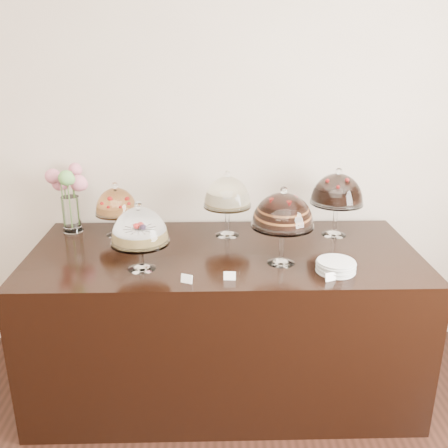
{
  "coord_description": "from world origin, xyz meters",
  "views": [
    {
      "loc": [
        0.23,
        -0.18,
        2.0
      ],
      "look_at": [
        0.3,
        2.4,
        1.08
      ],
      "focal_mm": 40.0,
      "sensor_mm": 36.0,
      "label": 1
    }
  ],
  "objects_px": {
    "cake_stand_dark_choco": "(337,191)",
    "plate_stack": "(336,266)",
    "display_counter": "(224,320)",
    "cake_stand_sugar_sponge": "(140,229)",
    "cake_stand_fruit_tart": "(116,204)",
    "flower_vase": "(68,193)",
    "cake_stand_cheesecake": "(227,194)",
    "cake_stand_choco_layer": "(283,212)"
  },
  "relations": [
    {
      "from": "cake_stand_sugar_sponge",
      "to": "cake_stand_fruit_tart",
      "type": "xyz_separation_m",
      "value": [
        -0.21,
        0.51,
        -0.02
      ]
    },
    {
      "from": "display_counter",
      "to": "cake_stand_fruit_tart",
      "type": "xyz_separation_m",
      "value": [
        -0.65,
        0.28,
        0.65
      ]
    },
    {
      "from": "cake_stand_fruit_tart",
      "to": "flower_vase",
      "type": "distance_m",
      "value": 0.31
    },
    {
      "from": "cake_stand_sugar_sponge",
      "to": "cake_stand_choco_layer",
      "type": "bearing_deg",
      "value": 4.2
    },
    {
      "from": "display_counter",
      "to": "cake_stand_cheesecake",
      "type": "height_order",
      "value": "cake_stand_cheesecake"
    },
    {
      "from": "display_counter",
      "to": "flower_vase",
      "type": "bearing_deg",
      "value": 159.76
    },
    {
      "from": "flower_vase",
      "to": "plate_stack",
      "type": "distance_m",
      "value": 1.67
    },
    {
      "from": "display_counter",
      "to": "cake_stand_fruit_tart",
      "type": "distance_m",
      "value": 0.96
    },
    {
      "from": "display_counter",
      "to": "plate_stack",
      "type": "bearing_deg",
      "value": -27.63
    },
    {
      "from": "cake_stand_choco_layer",
      "to": "flower_vase",
      "type": "distance_m",
      "value": 1.36
    },
    {
      "from": "cake_stand_cheesecake",
      "to": "plate_stack",
      "type": "height_order",
      "value": "cake_stand_cheesecake"
    },
    {
      "from": "display_counter",
      "to": "cake_stand_fruit_tart",
      "type": "height_order",
      "value": "cake_stand_fruit_tart"
    },
    {
      "from": "cake_stand_cheesecake",
      "to": "cake_stand_dark_choco",
      "type": "bearing_deg",
      "value": -0.95
    },
    {
      "from": "cake_stand_cheesecake",
      "to": "cake_stand_dark_choco",
      "type": "height_order",
      "value": "cake_stand_dark_choco"
    },
    {
      "from": "cake_stand_choco_layer",
      "to": "cake_stand_cheesecake",
      "type": "distance_m",
      "value": 0.51
    },
    {
      "from": "cake_stand_sugar_sponge",
      "to": "flower_vase",
      "type": "height_order",
      "value": "flower_vase"
    },
    {
      "from": "flower_vase",
      "to": "display_counter",
      "type": "bearing_deg",
      "value": -20.24
    },
    {
      "from": "cake_stand_fruit_tart",
      "to": "cake_stand_cheesecake",
      "type": "bearing_deg",
      "value": -2.21
    },
    {
      "from": "cake_stand_fruit_tart",
      "to": "flower_vase",
      "type": "height_order",
      "value": "flower_vase"
    },
    {
      "from": "flower_vase",
      "to": "plate_stack",
      "type": "relative_size",
      "value": 2.11
    },
    {
      "from": "display_counter",
      "to": "cake_stand_sugar_sponge",
      "type": "xyz_separation_m",
      "value": [
        -0.44,
        -0.23,
        0.67
      ]
    },
    {
      "from": "display_counter",
      "to": "cake_stand_choco_layer",
      "type": "bearing_deg",
      "value": -30.11
    },
    {
      "from": "cake_stand_sugar_sponge",
      "to": "cake_stand_fruit_tart",
      "type": "relative_size",
      "value": 1.11
    },
    {
      "from": "cake_stand_fruit_tart",
      "to": "plate_stack",
      "type": "xyz_separation_m",
      "value": [
        1.22,
        -0.58,
        -0.17
      ]
    },
    {
      "from": "cake_stand_sugar_sponge",
      "to": "cake_stand_cheesecake",
      "type": "bearing_deg",
      "value": 46.16
    },
    {
      "from": "display_counter",
      "to": "plate_stack",
      "type": "height_order",
      "value": "plate_stack"
    },
    {
      "from": "cake_stand_cheesecake",
      "to": "flower_vase",
      "type": "height_order",
      "value": "flower_vase"
    },
    {
      "from": "cake_stand_fruit_tart",
      "to": "plate_stack",
      "type": "bearing_deg",
      "value": -25.36
    },
    {
      "from": "cake_stand_dark_choco",
      "to": "flower_vase",
      "type": "xyz_separation_m",
      "value": [
        -1.64,
        0.11,
        -0.03
      ]
    },
    {
      "from": "display_counter",
      "to": "cake_stand_cheesecake",
      "type": "distance_m",
      "value": 0.75
    },
    {
      "from": "cake_stand_choco_layer",
      "to": "plate_stack",
      "type": "relative_size",
      "value": 2.14
    },
    {
      "from": "cake_stand_fruit_tart",
      "to": "display_counter",
      "type": "bearing_deg",
      "value": -23.29
    },
    {
      "from": "plate_stack",
      "to": "cake_stand_fruit_tart",
      "type": "bearing_deg",
      "value": 154.64
    },
    {
      "from": "cake_stand_dark_choco",
      "to": "plate_stack",
      "type": "height_order",
      "value": "cake_stand_dark_choco"
    },
    {
      "from": "cake_stand_cheesecake",
      "to": "cake_stand_fruit_tart",
      "type": "bearing_deg",
      "value": 177.79
    },
    {
      "from": "cake_stand_choco_layer",
      "to": "flower_vase",
      "type": "xyz_separation_m",
      "value": [
        -1.25,
        0.53,
        -0.04
      ]
    },
    {
      "from": "cake_stand_choco_layer",
      "to": "cake_stand_fruit_tart",
      "type": "bearing_deg",
      "value": 154.45
    },
    {
      "from": "cake_stand_sugar_sponge",
      "to": "cake_stand_dark_choco",
      "type": "bearing_deg",
      "value": 22.75
    },
    {
      "from": "cake_stand_sugar_sponge",
      "to": "cake_stand_cheesecake",
      "type": "relative_size",
      "value": 0.91
    },
    {
      "from": "display_counter",
      "to": "plate_stack",
      "type": "xyz_separation_m",
      "value": [
        0.57,
        -0.3,
        0.48
      ]
    },
    {
      "from": "cake_stand_choco_layer",
      "to": "plate_stack",
      "type": "xyz_separation_m",
      "value": [
        0.27,
        -0.12,
        -0.26
      ]
    },
    {
      "from": "cake_stand_sugar_sponge",
      "to": "plate_stack",
      "type": "height_order",
      "value": "cake_stand_sugar_sponge"
    }
  ]
}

